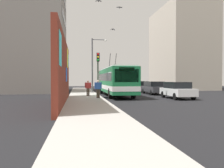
% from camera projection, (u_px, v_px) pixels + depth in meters
% --- Properties ---
extents(ground_plane, '(80.00, 80.00, 0.00)m').
position_uv_depth(ground_plane, '(102.00, 98.00, 20.98)').
color(ground_plane, black).
extents(sidewalk_slab, '(48.00, 3.20, 0.15)m').
position_uv_depth(sidewalk_slab, '(85.00, 98.00, 20.73)').
color(sidewalk_slab, '#ADA8A0').
rests_on(sidewalk_slab, ground_plane).
extents(graffiti_wall, '(12.67, 0.32, 4.75)m').
position_uv_depth(graffiti_wall, '(63.00, 72.00, 15.81)').
color(graffiti_wall, maroon).
rests_on(graffiti_wall, ground_plane).
extents(building_far_left, '(11.90, 9.92, 16.64)m').
position_uv_depth(building_far_left, '(30.00, 35.00, 31.96)').
color(building_far_left, gray).
rests_on(building_far_left, ground_plane).
extents(building_far_right, '(12.91, 8.13, 15.12)m').
position_uv_depth(building_far_right, '(181.00, 49.00, 41.11)').
color(building_far_right, '#B2A899').
rests_on(building_far_right, ground_plane).
extents(city_bus, '(11.68, 2.51, 4.86)m').
position_uv_depth(city_bus, '(115.00, 80.00, 24.17)').
color(city_bus, '#19723F').
rests_on(city_bus, ground_plane).
extents(parked_car_white, '(4.19, 1.91, 1.58)m').
position_uv_depth(parked_car_white, '(177.00, 90.00, 20.57)').
color(parked_car_white, white).
rests_on(parked_car_white, ground_plane).
extents(parked_car_dark_gray, '(4.65, 1.90, 1.58)m').
position_uv_depth(parked_car_dark_gray, '(154.00, 87.00, 26.82)').
color(parked_car_dark_gray, '#38383D').
rests_on(parked_car_dark_gray, ground_plane).
extents(parked_car_black, '(4.38, 1.92, 1.58)m').
position_uv_depth(parked_car_black, '(141.00, 86.00, 32.46)').
color(parked_car_black, black).
rests_on(parked_car_black, ground_plane).
extents(parked_car_red, '(4.30, 1.90, 1.58)m').
position_uv_depth(parked_car_red, '(130.00, 85.00, 38.66)').
color(parked_car_red, '#B21E19').
rests_on(parked_car_red, ground_plane).
extents(pedestrian_midblock, '(0.22, 0.64, 1.56)m').
position_uv_depth(pedestrian_midblock, '(88.00, 87.00, 22.10)').
color(pedestrian_midblock, '#3F3326').
rests_on(pedestrian_midblock, sidewalk_slab).
extents(pedestrian_at_curb, '(0.22, 0.66, 1.61)m').
position_uv_depth(pedestrian_at_curb, '(98.00, 87.00, 19.64)').
color(pedestrian_at_curb, '#3F3326').
rests_on(pedestrian_at_curb, sidewalk_slab).
extents(traffic_light, '(0.49, 0.28, 4.28)m').
position_uv_depth(traffic_light, '(98.00, 67.00, 21.19)').
color(traffic_light, '#2D382D').
rests_on(traffic_light, sidewalk_slab).
extents(street_lamp, '(0.44, 1.95, 6.93)m').
position_uv_depth(street_lamp, '(94.00, 61.00, 27.82)').
color(street_lamp, '#4C4C51').
rests_on(street_lamp, sidewalk_slab).
extents(flying_pigeons, '(5.20, 2.78, 2.70)m').
position_uv_depth(flying_pigeons, '(112.00, 5.00, 20.37)').
color(flying_pigeons, '#47474C').
extents(curbside_puddle, '(2.01, 2.01, 0.00)m').
position_uv_depth(curbside_puddle, '(107.00, 98.00, 21.64)').
color(curbside_puddle, black).
rests_on(curbside_puddle, ground_plane).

